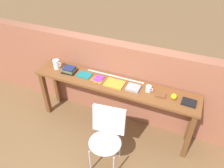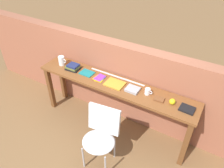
% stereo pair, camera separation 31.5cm
% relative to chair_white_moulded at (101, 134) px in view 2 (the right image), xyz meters
% --- Properties ---
extents(ground_plane, '(40.00, 40.00, 0.00)m').
position_rel_chair_white_moulded_xyz_m(ground_plane, '(-0.18, 0.35, -0.53)').
color(ground_plane, brown).
extents(brick_wall_back, '(6.00, 0.20, 1.36)m').
position_rel_chair_white_moulded_xyz_m(brick_wall_back, '(-0.18, 0.99, 0.15)').
color(brick_wall_back, '#9E5B42').
rests_on(brick_wall_back, ground).
extents(sideboard, '(2.50, 0.44, 0.88)m').
position_rel_chair_white_moulded_xyz_m(sideboard, '(-0.18, 0.65, 0.21)').
color(sideboard, brown).
rests_on(sideboard, ground).
extents(chair_white_moulded, '(0.49, 0.50, 0.89)m').
position_rel_chair_white_moulded_xyz_m(chair_white_moulded, '(0.00, 0.00, 0.00)').
color(chair_white_moulded, silver).
rests_on(chair_white_moulded, ground).
extents(pitcher_white, '(0.14, 0.10, 0.18)m').
position_rel_chair_white_moulded_xyz_m(pitcher_white, '(-1.17, 0.67, 0.43)').
color(pitcher_white, white).
rests_on(pitcher_white, sideboard).
extents(book_stack_leftmost, '(0.22, 0.18, 0.08)m').
position_rel_chair_white_moulded_xyz_m(book_stack_leftmost, '(-0.93, 0.65, 0.39)').
color(book_stack_leftmost, black).
rests_on(book_stack_leftmost, sideboard).
extents(magazine_cycling, '(0.22, 0.17, 0.01)m').
position_rel_chair_white_moulded_xyz_m(magazine_cycling, '(-0.67, 0.67, 0.36)').
color(magazine_cycling, '#19757A').
rests_on(magazine_cycling, sideboard).
extents(pamphlet_pile_colourful, '(0.16, 0.20, 0.01)m').
position_rel_chair_white_moulded_xyz_m(pamphlet_pile_colourful, '(-0.42, 0.65, 0.36)').
color(pamphlet_pile_colourful, '#E5334C').
rests_on(pamphlet_pile_colourful, sideboard).
extents(book_open_centre, '(0.28, 0.22, 0.02)m').
position_rel_chair_white_moulded_xyz_m(book_open_centre, '(-0.15, 0.64, 0.36)').
color(book_open_centre, gold).
rests_on(book_open_centre, sideboard).
extents(book_grey_hardcover, '(0.19, 0.16, 0.04)m').
position_rel_chair_white_moulded_xyz_m(book_grey_hardcover, '(0.13, 0.64, 0.37)').
color(book_grey_hardcover, '#9E9EA3').
rests_on(book_grey_hardcover, sideboard).
extents(mug, '(0.11, 0.08, 0.09)m').
position_rel_chair_white_moulded_xyz_m(mug, '(0.35, 0.67, 0.40)').
color(mug, white).
rests_on(mug, sideboard).
extents(leather_journal_brown, '(0.14, 0.11, 0.02)m').
position_rel_chair_white_moulded_xyz_m(leather_journal_brown, '(0.53, 0.64, 0.37)').
color(leather_journal_brown, brown).
rests_on(leather_journal_brown, sideboard).
extents(sports_ball_small, '(0.08, 0.08, 0.08)m').
position_rel_chair_white_moulded_xyz_m(sports_ball_small, '(0.70, 0.65, 0.39)').
color(sports_ball_small, yellow).
rests_on(sports_ball_small, sideboard).
extents(book_repair_rightmost, '(0.19, 0.16, 0.03)m').
position_rel_chair_white_moulded_xyz_m(book_repair_rightmost, '(0.90, 0.64, 0.37)').
color(book_repair_rightmost, black).
rests_on(book_repair_rightmost, sideboard).
extents(ruler_metal_back_edge, '(0.92, 0.03, 0.00)m').
position_rel_chair_white_moulded_xyz_m(ruler_metal_back_edge, '(-0.22, 0.82, 0.35)').
color(ruler_metal_back_edge, silver).
rests_on(ruler_metal_back_edge, sideboard).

